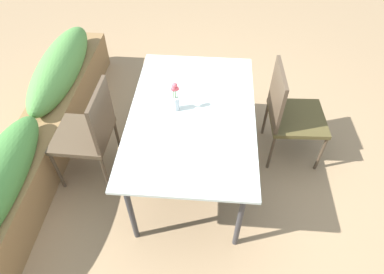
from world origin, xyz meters
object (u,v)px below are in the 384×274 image
(dining_table, at_px, (192,118))
(chair_near_right, at_px, (289,111))
(chair_far_side, at_px, (90,130))
(flower_vase, at_px, (175,98))
(planter_box, at_px, (40,130))

(dining_table, relative_size, chair_near_right, 1.63)
(chair_far_side, height_order, flower_vase, flower_vase)
(chair_near_right, distance_m, chair_far_side, 1.74)
(dining_table, bearing_deg, chair_near_right, -67.79)
(chair_far_side, bearing_deg, flower_vase, -82.60)
(dining_table, bearing_deg, chair_far_side, 93.13)
(chair_far_side, relative_size, planter_box, 0.30)
(chair_far_side, distance_m, planter_box, 0.61)
(dining_table, xyz_separation_m, chair_far_side, (-0.05, 0.85, -0.16))
(dining_table, relative_size, planter_box, 0.48)
(dining_table, height_order, chair_far_side, chair_far_side)
(flower_vase, relative_size, planter_box, 0.08)
(chair_far_side, bearing_deg, chair_near_right, -75.84)
(dining_table, height_order, planter_box, dining_table)
(planter_box, bearing_deg, chair_far_side, -104.90)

